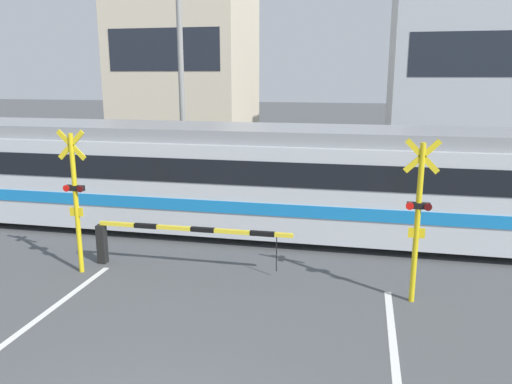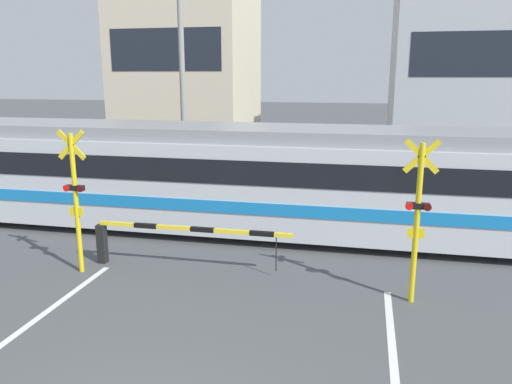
{
  "view_description": "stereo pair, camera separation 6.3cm",
  "coord_description": "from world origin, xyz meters",
  "px_view_note": "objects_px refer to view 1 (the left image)",
  "views": [
    {
      "loc": [
        2.57,
        -4.32,
        4.49
      ],
      "look_at": [
        0.0,
        7.7,
        1.6
      ],
      "focal_mm": 35.0,
      "sensor_mm": 36.0,
      "label": 1
    },
    {
      "loc": [
        2.63,
        -4.31,
        4.49
      ],
      "look_at": [
        0.0,
        7.7,
        1.6
      ],
      "focal_mm": 35.0,
      "sensor_mm": 36.0,
      "label": 2
    }
  ],
  "objects_px": {
    "pedestrian": "(302,169)",
    "crossing_barrier_near": "(157,236)",
    "crossing_signal_left": "(75,196)",
    "crossing_barrier_far": "(344,189)",
    "crossing_signal_right": "(418,214)",
    "commuter_train": "(177,173)"
  },
  "relations": [
    {
      "from": "crossing_barrier_far",
      "to": "crossing_signal_left",
      "type": "bearing_deg",
      "value": -131.34
    },
    {
      "from": "crossing_signal_right",
      "to": "pedestrian",
      "type": "bearing_deg",
      "value": 110.24
    },
    {
      "from": "crossing_signal_right",
      "to": "crossing_barrier_near",
      "type": "bearing_deg",
      "value": 173.68
    },
    {
      "from": "commuter_train",
      "to": "crossing_barrier_far",
      "type": "bearing_deg",
      "value": 28.96
    },
    {
      "from": "crossing_signal_right",
      "to": "pedestrian",
      "type": "height_order",
      "value": "crossing_signal_right"
    },
    {
      "from": "crossing_signal_left",
      "to": "crossing_signal_right",
      "type": "distance_m",
      "value": 7.41
    },
    {
      "from": "crossing_barrier_near",
      "to": "pedestrian",
      "type": "relative_size",
      "value": 2.93
    },
    {
      "from": "commuter_train",
      "to": "crossing_signal_right",
      "type": "distance_m",
      "value": 7.55
    },
    {
      "from": "crossing_signal_left",
      "to": "crossing_signal_right",
      "type": "xyz_separation_m",
      "value": [
        7.41,
        0.0,
        0.0
      ]
    },
    {
      "from": "commuter_train",
      "to": "crossing_signal_right",
      "type": "height_order",
      "value": "crossing_signal_right"
    },
    {
      "from": "crossing_signal_left",
      "to": "crossing_signal_right",
      "type": "height_order",
      "value": "same"
    },
    {
      "from": "pedestrian",
      "to": "crossing_barrier_near",
      "type": "bearing_deg",
      "value": -105.57
    },
    {
      "from": "commuter_train",
      "to": "pedestrian",
      "type": "relative_size",
      "value": 12.31
    },
    {
      "from": "crossing_barrier_far",
      "to": "crossing_barrier_near",
      "type": "bearing_deg",
      "value": -124.84
    },
    {
      "from": "crossing_barrier_near",
      "to": "pedestrian",
      "type": "bearing_deg",
      "value": 74.43
    },
    {
      "from": "commuter_train",
      "to": "crossing_signal_left",
      "type": "bearing_deg",
      "value": -103.54
    },
    {
      "from": "crossing_barrier_near",
      "to": "crossing_signal_left",
      "type": "height_order",
      "value": "crossing_signal_left"
    },
    {
      "from": "crossing_signal_left",
      "to": "pedestrian",
      "type": "bearing_deg",
      "value": 66.31
    },
    {
      "from": "commuter_train",
      "to": "crossing_barrier_far",
      "type": "xyz_separation_m",
      "value": [
        4.83,
        2.67,
        -0.85
      ]
    },
    {
      "from": "commuter_train",
      "to": "crossing_signal_right",
      "type": "relative_size",
      "value": 6.04
    },
    {
      "from": "crossing_barrier_near",
      "to": "crossing_signal_right",
      "type": "relative_size",
      "value": 1.44
    },
    {
      "from": "crossing_barrier_near",
      "to": "crossing_barrier_far",
      "type": "relative_size",
      "value": 1.0
    }
  ]
}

